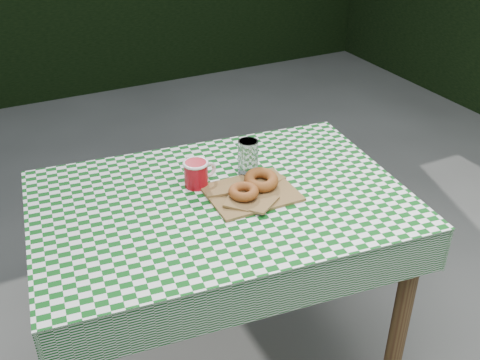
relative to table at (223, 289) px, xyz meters
name	(u,v)px	position (x,y,z in m)	size (l,w,h in m)	color
ground	(179,350)	(-0.13, 0.14, -0.38)	(60.00, 60.00, 0.00)	#4F4F4A
table	(223,289)	(0.00, 0.00, 0.00)	(1.16, 0.77, 0.75)	#4E2D1A
tablecloth	(221,199)	(0.00, 0.00, 0.38)	(1.18, 0.79, 0.01)	#0C4C14
paper_bag	(251,192)	(0.10, -0.02, 0.39)	(0.28, 0.22, 0.01)	brown
bagel_front	(244,192)	(0.06, -0.04, 0.41)	(0.10, 0.10, 0.03)	brown
bagel_back	(261,180)	(0.14, -0.01, 0.41)	(0.11, 0.11, 0.04)	#99581F
coffee_mug	(196,174)	(-0.04, 0.10, 0.42)	(0.16, 0.16, 0.09)	#AA0B16
drinking_glass	(248,157)	(0.15, 0.10, 0.44)	(0.07, 0.07, 0.12)	silver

